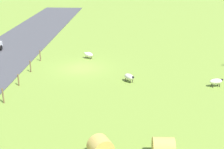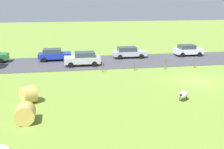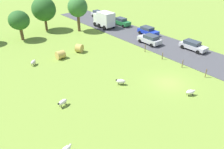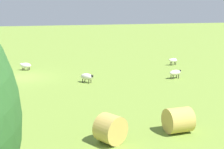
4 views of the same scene
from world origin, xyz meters
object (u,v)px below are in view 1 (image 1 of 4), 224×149
(sheep_1, at_px, (89,55))
(sheep_2, at_px, (216,81))
(sheep_3, at_px, (129,77))
(hay_bale_0, at_px, (163,148))
(hay_bale_1, at_px, (101,148))

(sheep_1, height_order, sheep_2, sheep_2)
(sheep_2, height_order, sheep_3, sheep_3)
(hay_bale_0, xyz_separation_m, hay_bale_1, (3.63, 0.27, 0.05))
(sheep_2, relative_size, sheep_3, 1.08)
(sheep_2, height_order, hay_bale_0, hay_bale_0)
(sheep_3, xyz_separation_m, hay_bale_0, (-2.12, 11.81, 0.13))
(sheep_1, distance_m, sheep_3, 8.37)
(sheep_2, relative_size, hay_bale_1, 0.96)
(sheep_2, height_order, hay_bale_1, hay_bale_1)
(hay_bale_0, bearing_deg, sheep_2, -116.97)
(sheep_1, bearing_deg, sheep_2, 148.58)
(sheep_1, height_order, sheep_3, sheep_3)
(sheep_3, relative_size, hay_bale_0, 0.96)
(hay_bale_1, bearing_deg, sheep_2, -129.21)
(sheep_1, relative_size, hay_bale_0, 0.93)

